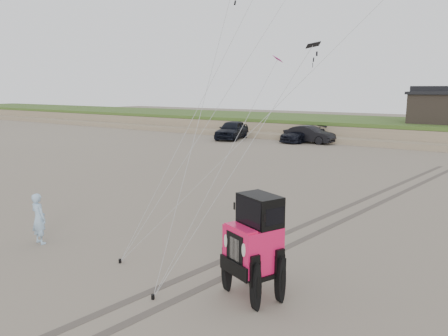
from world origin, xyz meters
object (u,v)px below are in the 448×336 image
Objects in this scene: cabin at (447,107)px; man at (39,219)px; truck_a at (232,130)px; truck_b at (309,134)px; jeep at (253,257)px; truck_c at (303,134)px.

man is at bearing -100.56° from cabin.
truck_a reaches higher than man.
jeep is (10.70, -28.42, 0.22)m from truck_b.
truck_a is at bearing -152.73° from cabin.
cabin is 13.25m from truck_c.
truck_b reaches higher than truck_c.
truck_c is 3.10× the size of man.
cabin is at bearing 13.50° from truck_a.
truck_b is 0.88× the size of jeep.
cabin is 12.82m from truck_b.
jeep reaches higher than truck_c.
jeep is at bearing -88.98° from cabin.
jeep is at bearing -69.91° from truck_a.
truck_c is at bearing -78.45° from man.
cabin reaches higher than jeep.
cabin reaches higher than truck_a.
cabin is 1.38× the size of truck_b.
cabin is 3.89× the size of man.
jeep is 7.51m from man.
man reaches higher than truck_b.
truck_b is 0.91× the size of truck_c.
cabin is 19.78m from truck_a.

